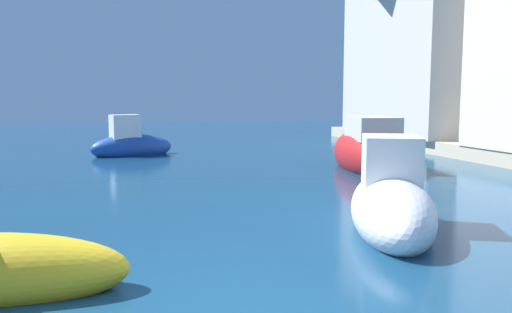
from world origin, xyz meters
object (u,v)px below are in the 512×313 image
at_px(moored_boat_2, 368,152).
at_px(quayside_tree, 493,69).
at_px(waterfront_building_far, 445,34).
at_px(moored_boat_0, 131,145).
at_px(waterfront_building_annex, 446,41).
at_px(moored_boat_4, 391,204).

relative_size(moored_boat_2, quayside_tree, 1.19).
xyz_separation_m(waterfront_building_far, quayside_tree, (0.72, -2.35, -1.68)).
bearing_deg(quayside_tree, moored_boat_0, 175.99).
relative_size(moored_boat_2, waterfront_building_annex, 0.60).
bearing_deg(moored_boat_4, quayside_tree, 158.55).
xyz_separation_m(waterfront_building_annex, quayside_tree, (0.72, -2.28, -1.35)).
bearing_deg(moored_boat_4, waterfront_building_annex, 165.73).
height_order(moored_boat_2, moored_boat_4, moored_boat_2).
xyz_separation_m(moored_boat_0, waterfront_building_annex, (13.90, 1.25, 4.24)).
relative_size(moored_boat_4, waterfront_building_far, 0.43).
bearing_deg(moored_boat_2, moored_boat_0, 60.17).
relative_size(moored_boat_0, quayside_tree, 0.78).
distance_m(moored_boat_4, waterfront_building_annex, 17.26).
distance_m(moored_boat_0, waterfront_building_annex, 14.58).
bearing_deg(quayside_tree, waterfront_building_annex, 107.44).
height_order(moored_boat_4, quayside_tree, quayside_tree).
distance_m(moored_boat_4, waterfront_building_far, 17.40).
relative_size(moored_boat_2, moored_boat_4, 1.32).
relative_size(moored_boat_2, waterfront_building_far, 0.56).
relative_size(moored_boat_4, quayside_tree, 0.90).
relative_size(moored_boat_0, moored_boat_4, 0.86).
bearing_deg(moored_boat_0, waterfront_building_far, -11.95).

